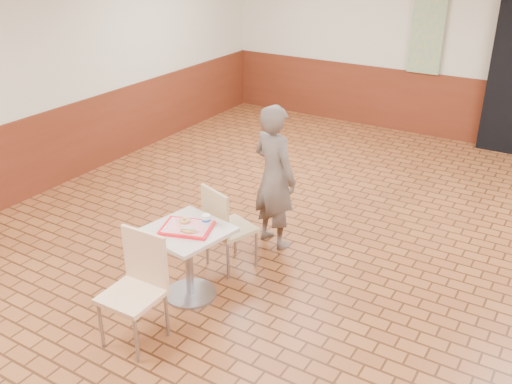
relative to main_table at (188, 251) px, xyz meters
The scene contains 11 objects.
room_shell 1.54m from the main_table, 31.50° to the left, with size 8.01×10.01×3.01m.
wainscot_band 1.14m from the main_table, 31.50° to the left, with size 8.00×10.00×1.00m.
promo_poster 5.66m from the main_table, 86.16° to the left, with size 0.50×0.03×1.20m, color gray.
main_table is the anchor object (origin of this frame).
chair_main_front 0.67m from the main_table, 89.18° to the right, with size 0.44×0.44×0.94m.
chair_main_back 0.56m from the main_table, 88.74° to the left, with size 0.52×0.52×0.88m.
customer 1.29m from the main_table, 82.56° to the left, with size 0.56×0.37×1.53m, color brown.
serving_tray 0.24m from the main_table, behind, with size 0.43×0.33×0.03m.
ring_donut 0.28m from the main_table, 141.15° to the left, with size 0.10×0.10×0.03m, color #C29046.
long_john_donut 0.29m from the main_table, 46.88° to the right, with size 0.15×0.10×0.04m.
paper_cup 0.35m from the main_table, 40.33° to the left, with size 0.08×0.08×0.10m.
Camera 1 is at (1.83, -4.00, 3.10)m, focal length 40.00 mm.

